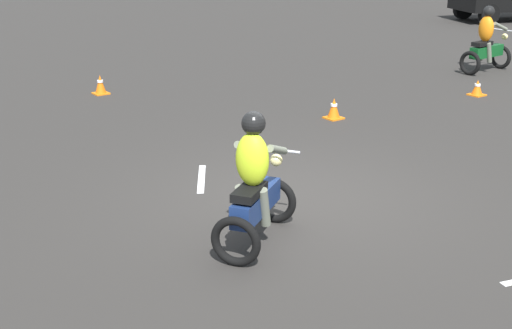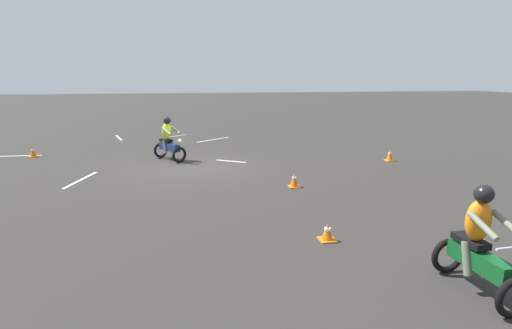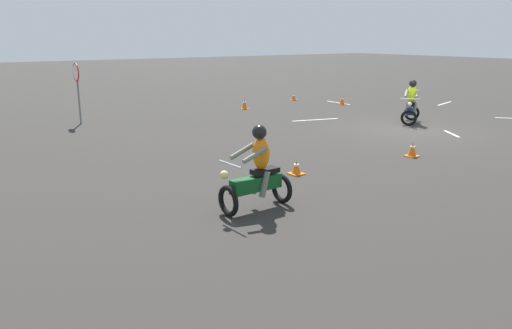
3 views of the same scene
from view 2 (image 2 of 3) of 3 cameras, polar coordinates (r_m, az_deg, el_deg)
ground_plane at (r=14.38m, az=-8.91°, el=-0.31°), size 120.00×120.00×0.00m
motorcycle_rider_foreground at (r=15.55m, az=-12.36°, el=3.25°), size 1.28×1.50×1.66m
motorcycle_rider_background at (r=6.83m, az=29.31°, el=-10.19°), size 0.71×1.53×1.66m
traffic_cone_mid_center at (r=15.95m, az=18.57°, el=1.22°), size 0.32×0.32×0.43m
traffic_cone_mid_left at (r=18.18m, az=-29.25°, el=1.57°), size 0.32×0.32×0.41m
traffic_cone_far_right at (r=11.65m, az=5.48°, el=-2.28°), size 0.32×0.32×0.41m
traffic_cone_far_center at (r=8.08m, az=10.17°, el=-9.53°), size 0.32×0.32×0.35m
lane_stripe_e at (r=18.72m, az=-30.66°, el=1.08°), size 1.68×0.14×0.01m
lane_stripe_n at (r=13.57m, az=-23.74°, el=-2.01°), size 0.62×1.98×0.01m
lane_stripe_nw at (r=15.13m, az=-3.59°, el=0.49°), size 1.07×0.74×0.01m
lane_stripe_sw at (r=20.27m, az=-6.14°, el=3.55°), size 1.75×1.44×0.01m
lane_stripe_s at (r=21.95m, az=-18.99°, el=3.63°), size 0.63×1.85×0.01m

